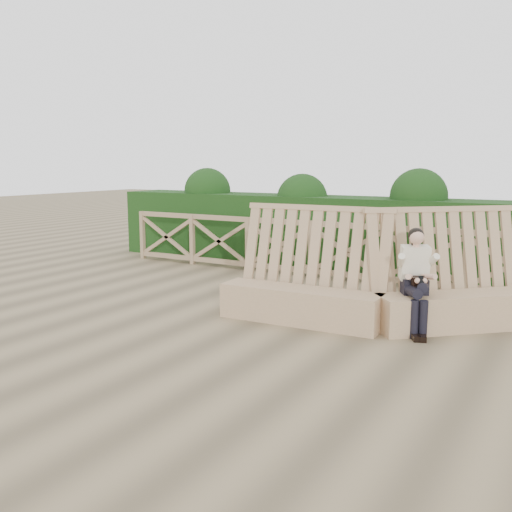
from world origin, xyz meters
The scene contains 5 objects.
ground centered at (0.00, 0.00, 0.00)m, with size 60.00×60.00×0.00m, color brown.
bench centered at (1.49, 0.99, 0.41)m, with size 4.14×2.25×1.62m.
woman centered at (2.01, 0.90, 0.75)m, with size 0.58×0.81×1.36m.
guardrail centered at (0.00, 3.50, 0.55)m, with size 10.10×0.09×1.10m.
hedge centered at (0.00, 4.70, 0.75)m, with size 12.00×1.20×1.50m, color black.
Camera 1 is at (3.91, -6.43, 2.20)m, focal length 40.00 mm.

